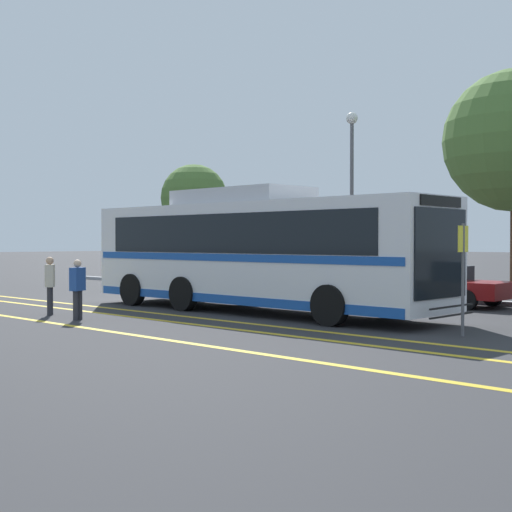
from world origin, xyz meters
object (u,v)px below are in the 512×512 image
(tree_0, at_px, (194,198))
(pedestrian_1, at_px, (50,282))
(parked_car_2, at_px, (438,285))
(transit_bus, at_px, (256,250))
(parked_car_1, at_px, (279,275))
(street_lamp, at_px, (352,172))
(bus_stop_sign, at_px, (463,265))
(parked_car_0, at_px, (179,272))
(pedestrian_0, at_px, (78,286))

(tree_0, bearing_deg, pedestrian_1, -55.90)
(parked_car_2, bearing_deg, transit_bus, -27.46)
(parked_car_1, height_order, street_lamp, street_lamp)
(street_lamp, bearing_deg, pedestrian_1, -97.62)
(parked_car_2, distance_m, bus_stop_sign, 7.50)
(transit_bus, height_order, pedestrian_1, transit_bus)
(parked_car_0, relative_size, parked_car_2, 0.91)
(parked_car_1, distance_m, tree_0, 9.99)
(street_lamp, relative_size, tree_0, 1.18)
(transit_bus, distance_m, pedestrian_0, 5.11)
(transit_bus, relative_size, pedestrian_0, 7.76)
(pedestrian_1, xyz_separation_m, bus_stop_sign, (10.31, 3.73, 0.62))
(parked_car_0, height_order, parked_car_1, parked_car_1)
(parked_car_0, xyz_separation_m, tree_0, (-2.59, 3.18, 3.51))
(transit_bus, xyz_separation_m, parked_car_1, (-3.86, 5.38, -1.02))
(transit_bus, height_order, parked_car_1, transit_bus)
(parked_car_0, bearing_deg, transit_bus, -124.14)
(parked_car_0, bearing_deg, street_lamp, -82.73)
(pedestrian_1, relative_size, street_lamp, 0.23)
(transit_bus, bearing_deg, parked_car_2, 154.13)
(parked_car_1, height_order, parked_car_2, parked_car_1)
(parked_car_1, xyz_separation_m, tree_0, (-8.71, 3.50, 3.42))
(street_lamp, height_order, tree_0, street_lamp)
(parked_car_0, height_order, pedestrian_0, pedestrian_0)
(parked_car_1, xyz_separation_m, street_lamp, (1.94, 1.98, 3.91))
(pedestrian_1, relative_size, bus_stop_sign, 0.66)
(parked_car_1, distance_m, bus_stop_sign, 12.33)
(pedestrian_0, xyz_separation_m, pedestrian_1, (-1.58, 0.14, 0.03))
(transit_bus, distance_m, tree_0, 15.58)
(parked_car_1, xyz_separation_m, parked_car_2, (6.61, 0.11, -0.11))
(tree_0, bearing_deg, parked_car_1, -21.87)
(parked_car_2, bearing_deg, parked_car_0, -91.82)
(tree_0, bearing_deg, transit_bus, -35.24)
(transit_bus, distance_m, parked_car_0, 11.55)
(pedestrian_1, distance_m, tree_0, 16.49)
(pedestrian_1, bearing_deg, transit_bus, -89.72)
(parked_car_2, height_order, tree_0, tree_0)
(bus_stop_sign, bearing_deg, parked_car_0, -110.36)
(parked_car_1, relative_size, bus_stop_sign, 1.82)
(transit_bus, height_order, pedestrian_0, transit_bus)
(street_lamp, bearing_deg, pedestrian_0, -90.06)
(parked_car_1, distance_m, parked_car_2, 6.61)
(transit_bus, distance_m, pedestrian_1, 5.77)
(parked_car_1, xyz_separation_m, bus_stop_sign, (10.66, -6.15, 0.77))
(parked_car_2, xyz_separation_m, street_lamp, (-4.67, 1.88, 4.01))
(transit_bus, height_order, tree_0, tree_0)
(parked_car_2, distance_m, street_lamp, 6.44)
(parked_car_1, bearing_deg, parked_car_0, -95.30)
(parked_car_0, xyz_separation_m, street_lamp, (8.06, 1.67, 3.99))
(pedestrian_1, relative_size, tree_0, 0.27)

